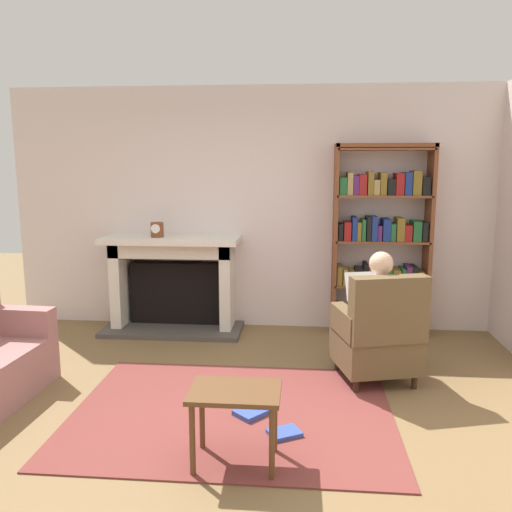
{
  "coord_description": "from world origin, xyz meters",
  "views": [
    {
      "loc": [
        0.5,
        -3.37,
        1.86
      ],
      "look_at": [
        0.1,
        1.2,
        1.05
      ],
      "focal_mm": 36.83,
      "sensor_mm": 36.0,
      "label": 1
    }
  ],
  "objects": [
    {
      "name": "scattered_books",
      "position": [
        0.24,
        0.17,
        0.03
      ],
      "size": [
        0.53,
        0.56,
        0.04
      ],
      "color": "#334CA5",
      "rests_on": "area_rug"
    },
    {
      "name": "ground",
      "position": [
        0.0,
        0.0,
        0.0
      ],
      "size": [
        14.0,
        14.0,
        0.0
      ],
      "primitive_type": "plane",
      "color": "brown"
    },
    {
      "name": "mantel_clock",
      "position": [
        -1.07,
        2.2,
        1.15
      ],
      "size": [
        0.14,
        0.14,
        0.16
      ],
      "color": "brown",
      "rests_on": "fireplace"
    },
    {
      "name": "side_table",
      "position": [
        0.11,
        -0.37,
        0.41
      ],
      "size": [
        0.56,
        0.39,
        0.5
      ],
      "color": "brown",
      "rests_on": "ground"
    },
    {
      "name": "seated_reader",
      "position": [
        1.14,
        1.09,
        0.62
      ],
      "size": [
        0.45,
        0.58,
        1.14
      ],
      "rotation": [
        0.0,
        0.0,
        3.4
      ],
      "color": "silver",
      "rests_on": "ground"
    },
    {
      "name": "back_wall",
      "position": [
        0.0,
        2.55,
        1.35
      ],
      "size": [
        5.6,
        0.1,
        2.7
      ],
      "primitive_type": "cube",
      "color": "silver",
      "rests_on": "ground"
    },
    {
      "name": "bookshelf",
      "position": [
        1.36,
        2.33,
        1.01
      ],
      "size": [
        1.03,
        0.32,
        2.07
      ],
      "color": "brown",
      "rests_on": "ground"
    },
    {
      "name": "armchair_reading",
      "position": [
        1.17,
        0.97,
        0.42
      ],
      "size": [
        0.78,
        0.76,
        0.97
      ],
      "rotation": [
        0.0,
        0.0,
        3.4
      ],
      "color": "#331E14",
      "rests_on": "ground"
    },
    {
      "name": "area_rug",
      "position": [
        0.0,
        0.3,
        0.01
      ],
      "size": [
        2.4,
        1.8,
        0.01
      ],
      "primitive_type": "cube",
      "color": "brown",
      "rests_on": "ground"
    },
    {
      "name": "fireplace",
      "position": [
        -0.92,
        2.3,
        0.57
      ],
      "size": [
        1.54,
        0.64,
        1.07
      ],
      "color": "#4C4742",
      "rests_on": "ground"
    }
  ]
}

